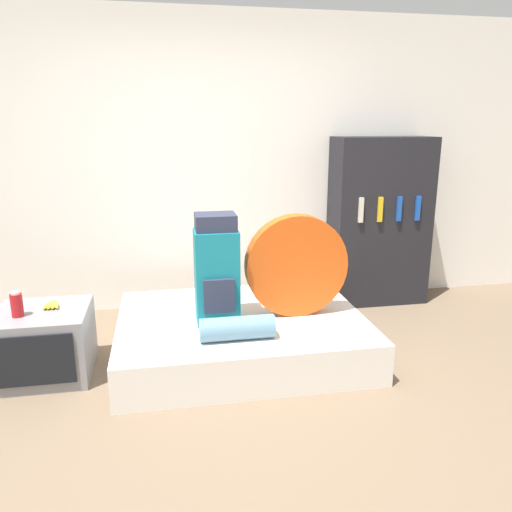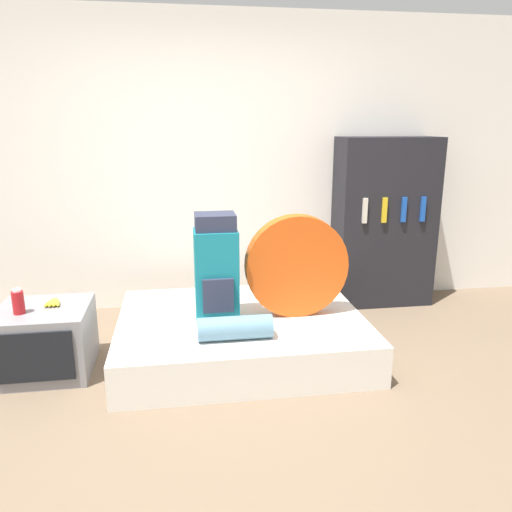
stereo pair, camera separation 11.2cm
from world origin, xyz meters
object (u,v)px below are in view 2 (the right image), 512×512
Objects in this scene: backpack at (216,270)px; bookshelf at (384,222)px; sleeping_roll at (235,328)px; tent_bag at (296,266)px; canister at (18,302)px; television at (46,340)px.

backpack is 0.50× the size of bookshelf.
bookshelf reaches higher than sleeping_roll.
tent_bag is 1.40m from bookshelf.
canister is at bearing -160.27° from bookshelf.
bookshelf is (2.80, 0.98, 0.54)m from television.
sleeping_roll is at bearing -143.29° from tent_bag.
backpack reaches higher than television.
sleeping_roll is 2.91× the size of canister.
tent_bag reaches higher than sleeping_roll.
television is at bearing -178.21° from tent_bag.
canister reaches higher than sleeping_roll.
bookshelf is (2.92, 1.05, 0.23)m from canister.
canister is at bearing 170.24° from sleeping_roll.
tent_bag is 0.68m from sleeping_roll.
tent_bag is at bearing 3.87° from canister.
backpack is at bearing -149.95° from bookshelf.
bookshelf reaches higher than backpack.
bookshelf is (1.04, 0.92, 0.11)m from tent_bag.
tent_bag is 1.89m from canister.
sleeping_roll is 2.04m from bookshelf.
canister is at bearing -149.00° from television.
bookshelf reaches higher than canister.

